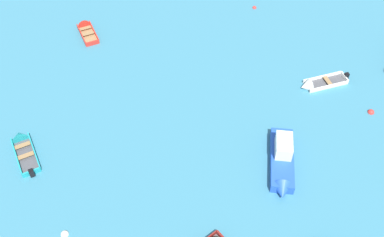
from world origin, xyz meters
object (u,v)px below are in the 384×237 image
object	(u,v)px
mooring_buoy_near_foreground	(254,8)
mooring_buoy_trailing	(371,112)
mooring_buoy_between_boats_right	(65,234)
motor_launch_blue_center	(282,162)
rowboat_turquoise_cluster_inner	(23,145)
rowboat_red_distant_center	(85,28)
rowboat_white_back_row_center	(315,84)

from	to	relation	value
mooring_buoy_near_foreground	mooring_buoy_trailing	bearing A→B (deg)	-70.81
mooring_buoy_between_boats_right	motor_launch_blue_center	bearing A→B (deg)	9.35
mooring_buoy_between_boats_right	rowboat_turquoise_cluster_inner	bearing A→B (deg)	111.01
mooring_buoy_trailing	mooring_buoy_between_boats_right	distance (m)	21.88
mooring_buoy_trailing	rowboat_red_distant_center	bearing A→B (deg)	145.97
rowboat_white_back_row_center	mooring_buoy_between_boats_right	xyz separation A→B (m)	(-18.21, -8.76, -0.16)
motor_launch_blue_center	mooring_buoy_near_foreground	xyz separation A→B (m)	(2.95, 16.75, -0.54)
rowboat_red_distant_center	mooring_buoy_between_boats_right	distance (m)	18.70
mooring_buoy_near_foreground	mooring_buoy_between_boats_right	distance (m)	25.14
rowboat_turquoise_cluster_inner	mooring_buoy_between_boats_right	world-z (taller)	rowboat_turquoise_cluster_inner
mooring_buoy_near_foreground	mooring_buoy_between_boats_right	size ratio (longest dim) A/B	0.79
rowboat_white_back_row_center	mooring_buoy_trailing	world-z (taller)	rowboat_white_back_row_center
mooring_buoy_near_foreground	mooring_buoy_between_boats_right	xyz separation A→B (m)	(-16.48, -18.98, 0.00)
rowboat_turquoise_cluster_inner	mooring_buoy_near_foreground	size ratio (longest dim) A/B	10.65
rowboat_turquoise_cluster_inner	mooring_buoy_between_boats_right	xyz separation A→B (m)	(2.66, -6.93, -0.17)
rowboat_turquoise_cluster_inner	rowboat_white_back_row_center	size ratio (longest dim) A/B	1.01
mooring_buoy_near_foreground	mooring_buoy_between_boats_right	world-z (taller)	mooring_buoy_between_boats_right
rowboat_white_back_row_center	motor_launch_blue_center	bearing A→B (deg)	-125.58
mooring_buoy_near_foreground	motor_launch_blue_center	bearing A→B (deg)	-99.98
rowboat_red_distant_center	mooring_buoy_trailing	size ratio (longest dim) A/B	7.11
mooring_buoy_between_boats_right	mooring_buoy_near_foreground	bearing A→B (deg)	49.02
rowboat_turquoise_cluster_inner	rowboat_white_back_row_center	bearing A→B (deg)	5.00
mooring_buoy_near_foreground	rowboat_white_back_row_center	bearing A→B (deg)	-80.44
rowboat_red_distant_center	mooring_buoy_trailing	xyz separation A→B (m)	(19.36, -13.07, -0.17)
motor_launch_blue_center	mooring_buoy_near_foreground	distance (m)	17.02
rowboat_turquoise_cluster_inner	mooring_buoy_trailing	bearing A→B (deg)	-3.35
rowboat_turquoise_cluster_inner	mooring_buoy_trailing	distance (m)	23.87
rowboat_turquoise_cluster_inner	mooring_buoy_trailing	size ratio (longest dim) A/B	8.47
rowboat_turquoise_cluster_inner	rowboat_red_distant_center	world-z (taller)	rowboat_turquoise_cluster_inner
rowboat_turquoise_cluster_inner	mooring_buoy_near_foreground	world-z (taller)	rowboat_turquoise_cluster_inner
motor_launch_blue_center	mooring_buoy_trailing	world-z (taller)	motor_launch_blue_center
rowboat_red_distant_center	rowboat_white_back_row_center	distance (m)	19.13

